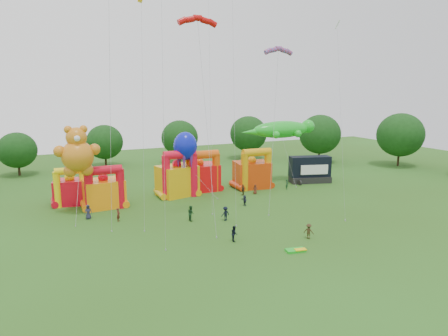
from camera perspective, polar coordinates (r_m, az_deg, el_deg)
name	(u,v)px	position (r m, az deg, el deg)	size (l,w,h in m)	color
ground	(276,264)	(39.67, 7.44, -13.38)	(160.00, 160.00, 0.00)	#2C4B15
tree_ring	(263,200)	(37.44, 5.66, -4.63)	(122.81, 124.90, 12.07)	#352314
bouncy_castle_0	(70,190)	(61.83, -21.09, -2.90)	(4.97, 4.24, 5.67)	red
bouncy_castle_1	(104,191)	(58.72, -16.75, -3.17)	(5.69, 4.71, 6.20)	orange
bouncy_castle_2	(178,178)	(62.68, -6.64, -1.46)	(6.53, 5.72, 7.36)	#E1A20B
bouncy_castle_3	(200,175)	(65.51, -3.39, -1.02)	(5.76, 4.64, 6.86)	red
bouncy_castle_4	(253,173)	(67.52, 4.11, -0.65)	(6.12, 5.16, 6.90)	red
stage_trailer	(310,170)	(72.95, 12.16, -0.24)	(7.66, 4.52, 4.75)	black
teddy_bear_kite	(77,166)	(55.08, -20.21, 0.34)	(5.84, 7.39, 11.95)	orange
gecko_kite	(282,132)	(71.53, 8.31, 5.18)	(14.69, 7.53, 11.09)	green
octopus_kite	(194,166)	(61.32, -4.28, 0.23)	(5.65, 5.73, 10.15)	#0C17B9
parafoil_kites	(242,122)	(53.09, 2.55, 6.53)	(27.90, 12.95, 31.15)	#C10A09
diamond_kites	(219,99)	(49.16, -0.79, 9.78)	(26.82, 15.81, 36.14)	red
folded_kite_bundle	(296,250)	(42.61, 10.26, -11.48)	(2.13, 1.34, 0.31)	green
spectator_0	(88,212)	(54.43, -18.84, -5.95)	(0.93, 0.60, 1.90)	#25253E
spectator_1	(118,215)	(52.44, -14.86, -6.46)	(0.63, 0.41, 1.72)	#541E18
spectator_2	(191,213)	(51.07, -4.74, -6.45)	(0.96, 0.74, 1.97)	#173B1C
spectator_3	(225,214)	(50.97, 0.19, -6.53)	(1.19, 0.68, 1.84)	black
spectator_4	(243,190)	(62.96, 2.73, -3.13)	(1.02, 0.43, 1.74)	#43301A
spectator_5	(245,200)	(57.43, 2.95, -4.64)	(1.43, 0.46, 1.54)	#25283E
spectator_6	(255,189)	(63.80, 4.48, -3.06)	(0.75, 0.49, 1.53)	#572619
spectator_7	(287,184)	(67.38, 8.98, -2.33)	(0.61, 0.40, 1.66)	#183D26
spectator_8	(234,233)	(44.39, 1.49, -9.34)	(0.84, 0.66, 1.74)	black
spectator_9	(309,231)	(46.05, 12.01, -8.82)	(1.12, 0.64, 1.73)	#382916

